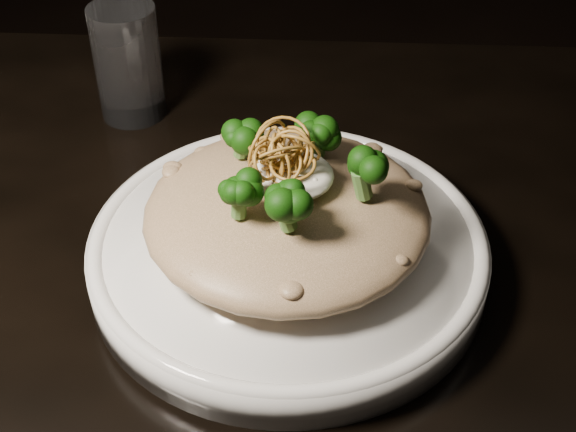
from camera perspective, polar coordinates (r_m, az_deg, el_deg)
name	(u,v)px	position (r m, az deg, el deg)	size (l,w,h in m)	color
table	(210,336)	(0.72, -5.55, -8.51)	(1.10, 0.80, 0.75)	black
plate	(288,253)	(0.64, 0.00, -2.65)	(0.32, 0.32, 0.03)	white
risotto	(287,213)	(0.62, -0.07, 0.24)	(0.22, 0.22, 0.05)	brown
broccoli	(287,154)	(0.59, -0.05, 4.44)	(0.16, 0.16, 0.06)	black
cheese	(292,175)	(0.60, 0.30, 2.90)	(0.06, 0.06, 0.02)	white
shallots	(281,145)	(0.58, -0.48, 5.08)	(0.06, 0.06, 0.04)	brown
drinking_glass	(128,63)	(0.83, -11.33, 10.64)	(0.07, 0.07, 0.12)	silver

